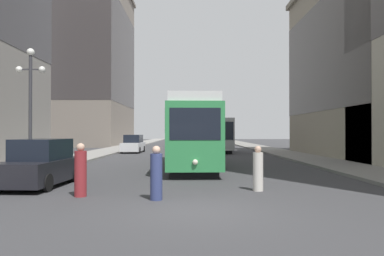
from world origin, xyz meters
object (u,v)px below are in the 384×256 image
at_px(pedestrian_on_sidewalk, 258,170).
at_px(lamp_post_left_near, 30,92).
at_px(pedestrian_crossing_near, 81,172).
at_px(pedestrian_crossing_far, 156,175).
at_px(parked_car_left_near, 133,144).
at_px(parked_car_left_mid, 41,164).
at_px(streetcar, 191,132).
at_px(transit_bus, 218,133).

distance_m(pedestrian_on_sidewalk, lamp_post_left_near, 11.55).
bearing_deg(pedestrian_crossing_near, pedestrian_crossing_far, 131.87).
bearing_deg(pedestrian_crossing_far, pedestrian_on_sidewalk, -115.86).
relative_size(parked_car_left_near, lamp_post_left_near, 0.77).
bearing_deg(parked_car_left_near, parked_car_left_mid, -88.23).
bearing_deg(pedestrian_crossing_near, streetcar, -143.95).
bearing_deg(lamp_post_left_near, transit_bus, 64.87).
bearing_deg(parked_car_left_near, pedestrian_crossing_far, -77.94).
distance_m(transit_bus, parked_car_left_mid, 27.84).
relative_size(parked_car_left_near, pedestrian_crossing_near, 2.66).
height_order(streetcar, pedestrian_crossing_far, streetcar).
relative_size(parked_car_left_mid, pedestrian_crossing_near, 2.49).
relative_size(pedestrian_crossing_near, pedestrian_crossing_far, 1.04).
height_order(transit_bus, pedestrian_crossing_near, transit_bus).
distance_m(transit_bus, pedestrian_on_sidewalk, 27.61).
bearing_deg(lamp_post_left_near, parked_car_left_near, 84.49).
xyz_separation_m(parked_car_left_near, pedestrian_crossing_far, (4.72, -26.02, -0.07)).
bearing_deg(pedestrian_crossing_far, pedestrian_crossing_near, 24.11).
bearing_deg(pedestrian_crossing_near, parked_car_left_mid, -80.70).
bearing_deg(pedestrian_on_sidewalk, lamp_post_left_near, 31.36).
height_order(parked_car_left_mid, lamp_post_left_near, lamp_post_left_near).
bearing_deg(streetcar, pedestrian_crossing_far, -97.28).
relative_size(pedestrian_crossing_near, pedestrian_on_sidewalk, 1.08).
xyz_separation_m(parked_car_left_near, pedestrian_crossing_near, (2.22, -25.41, -0.04)).
xyz_separation_m(transit_bus, parked_car_left_mid, (-8.88, -26.36, -1.10)).
xyz_separation_m(transit_bus, pedestrian_crossing_far, (-4.15, -29.29, -1.17)).
relative_size(pedestrian_crossing_far, pedestrian_on_sidewalk, 1.04).
relative_size(parked_car_left_near, pedestrian_crossing_far, 2.76).
xyz_separation_m(transit_bus, parked_car_left_near, (-8.88, -3.27, -1.10)).
bearing_deg(transit_bus, pedestrian_on_sidewalk, -89.88).
bearing_deg(pedestrian_crossing_far, streetcar, -58.03).
height_order(streetcar, pedestrian_on_sidewalk, streetcar).
height_order(parked_car_left_mid, pedestrian_crossing_near, parked_car_left_mid).
bearing_deg(pedestrian_on_sidewalk, pedestrian_crossing_near, 66.31).
distance_m(parked_car_left_near, parked_car_left_mid, 23.09).
height_order(pedestrian_crossing_far, lamp_post_left_near, lamp_post_left_near).
bearing_deg(transit_bus, pedestrian_crossing_far, -96.50).
xyz_separation_m(pedestrian_on_sidewalk, lamp_post_left_near, (-10.08, 4.59, 3.29)).
height_order(streetcar, parked_car_left_mid, streetcar).
bearing_deg(parked_car_left_mid, pedestrian_crossing_near, -43.06).
xyz_separation_m(pedestrian_crossing_near, pedestrian_crossing_far, (2.51, -0.61, -0.03)).
bearing_deg(pedestrian_crossing_near, lamp_post_left_near, -88.57).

